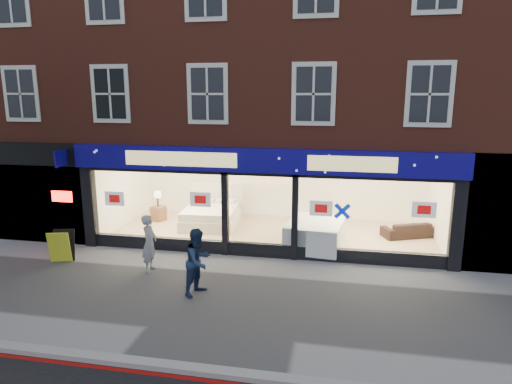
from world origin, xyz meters
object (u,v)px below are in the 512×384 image
(sofa, at_px, (408,229))
(a_board, at_px, (62,246))
(display_bed, at_px, (212,215))
(mattress_stack, at_px, (315,234))
(pedestrian_grey, at_px, (150,243))
(pedestrian_blue, at_px, (198,261))

(sofa, bearing_deg, a_board, -1.49)
(display_bed, height_order, mattress_stack, display_bed)
(a_board, bearing_deg, display_bed, 36.94)
(pedestrian_grey, bearing_deg, pedestrian_blue, -126.97)
(display_bed, distance_m, a_board, 5.35)
(sofa, xyz_separation_m, pedestrian_grey, (-7.36, -4.23, 0.45))
(display_bed, height_order, sofa, display_bed)
(pedestrian_grey, distance_m, pedestrian_blue, 2.09)
(a_board, height_order, pedestrian_blue, pedestrian_blue)
(a_board, bearing_deg, pedestrian_grey, -18.42)
(display_bed, relative_size, sofa, 1.42)
(mattress_stack, bearing_deg, display_bed, 155.88)
(sofa, height_order, a_board, a_board)
(pedestrian_grey, relative_size, pedestrian_blue, 0.97)
(sofa, xyz_separation_m, pedestrian_blue, (-5.59, -5.34, 0.47))
(mattress_stack, xyz_separation_m, pedestrian_blue, (-2.59, -3.75, 0.32))
(a_board, bearing_deg, sofa, 6.64)
(pedestrian_grey, xyz_separation_m, pedestrian_blue, (1.77, -1.11, 0.02))
(sofa, height_order, pedestrian_blue, pedestrian_blue)
(mattress_stack, distance_m, sofa, 3.40)
(a_board, bearing_deg, mattress_stack, 3.88)
(mattress_stack, height_order, pedestrian_grey, pedestrian_grey)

